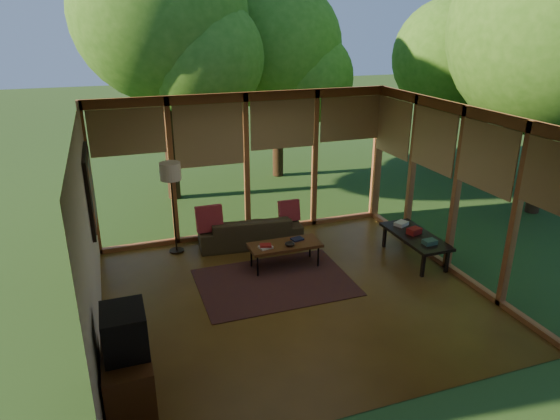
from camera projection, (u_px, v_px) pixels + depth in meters
name	position (u px, v px, depth m)	size (l,w,h in m)	color
floor	(294.00, 295.00, 7.54)	(5.50, 5.50, 0.00)	brown
ceiling	(296.00, 117.00, 6.58)	(5.50, 5.50, 0.00)	white
wall_left	(89.00, 238.00, 6.21)	(0.04, 5.00, 2.70)	silver
wall_front	(386.00, 299.00, 4.86)	(5.50, 0.04, 2.70)	silver
window_wall_back	(247.00, 166.00, 9.26)	(5.50, 0.12, 2.70)	#A15E32
window_wall_right	(456.00, 191.00, 7.91)	(0.12, 5.00, 2.70)	#A15E32
exterior_lawn	(429.00, 142.00, 17.07)	(40.00, 40.00, 0.00)	#27491B
tree_nw	(160.00, 14.00, 10.31)	(3.67, 3.67, 5.86)	#342313
tree_ne	(277.00, 47.00, 12.27)	(3.21, 3.21, 4.88)	#342313
tree_far	(450.00, 57.00, 12.94)	(2.98, 2.98, 4.48)	#342313
rug	(275.00, 282.00, 7.90)	(2.38, 1.69, 0.01)	brown
sofa	(250.00, 230.00, 9.18)	(1.86, 0.73, 0.54)	#3D331E
pillow_left	(209.00, 219.00, 8.78)	(0.46, 0.15, 0.46)	maroon
pillow_right	(289.00, 211.00, 9.26)	(0.39, 0.13, 0.39)	maroon
ct_book_lower	(266.00, 247.00, 8.10)	(0.21, 0.16, 0.03)	beige
ct_book_upper	(266.00, 245.00, 8.09)	(0.18, 0.14, 0.03)	maroon
ct_book_side	(297.00, 239.00, 8.40)	(0.19, 0.14, 0.03)	#161A32
ct_bowl	(290.00, 244.00, 8.17)	(0.16, 0.16, 0.07)	black
media_cabinet	(128.00, 374.00, 5.41)	(0.50, 1.00, 0.60)	#5A3218
television	(124.00, 331.00, 5.22)	(0.45, 0.55, 0.50)	black
console_book_a	(430.00, 242.00, 8.16)	(0.21, 0.16, 0.08)	#325747
console_book_b	(414.00, 231.00, 8.55)	(0.23, 0.16, 0.10)	maroon
console_book_c	(401.00, 224.00, 8.91)	(0.24, 0.17, 0.06)	beige
floor_lamp	(171.00, 177.00, 8.46)	(0.36, 0.36, 1.65)	black
coffee_table	(285.00, 246.00, 8.27)	(1.20, 0.50, 0.43)	#5A3218
side_console	(415.00, 237.00, 8.54)	(0.60, 1.40, 0.46)	black
wall_painting	(90.00, 189.00, 7.39)	(0.06, 1.35, 1.15)	black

